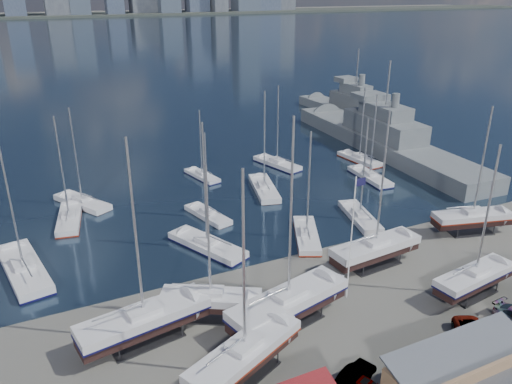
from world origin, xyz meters
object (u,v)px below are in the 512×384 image
sailboat_cradle_0 (144,320)px  naval_ship_west (354,111)px  naval_ship_east (382,141)px  flagpole (353,230)px

sailboat_cradle_0 → naval_ship_west: (64.95, 59.00, -0.54)m
naval_ship_east → flagpole: size_ratio=4.04×
naval_ship_west → flagpole: (-44.89, -61.07, 5.92)m
sailboat_cradle_0 → naval_ship_east: 65.63m
naval_ship_east → sailboat_cradle_0: bearing=126.7°
naval_ship_east → naval_ship_west: naval_ship_east is taller
naval_ship_east → flagpole: naval_ship_east is taller
sailboat_cradle_0 → naval_ship_west: size_ratio=0.48×
naval_ship_west → naval_ship_east: bearing=154.2°
naval_ship_east → flagpole: (-34.83, -38.07, 5.91)m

